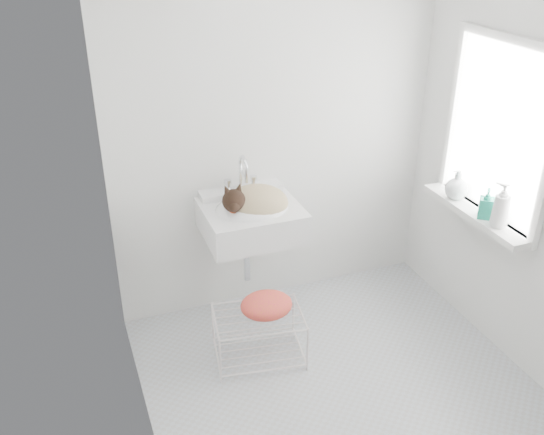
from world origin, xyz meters
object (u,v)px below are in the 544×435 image
object	(u,v)px
sink	(251,207)
bottle_c	(455,198)
cat	(254,202)
bottle_b	(484,217)
wire_rack	(259,337)
bottle_a	(498,226)

from	to	relation	value
sink	bottle_c	xyz separation A→B (m)	(1.27, -0.34, 0.00)
cat	bottle_b	xyz separation A→B (m)	(1.25, -0.62, -0.04)
bottle_c	cat	bearing A→B (deg)	165.37
wire_rack	bottle_a	distance (m)	1.57
cat	bottle_b	size ratio (longest dim) A/B	2.35
bottle_a	bottle_c	world-z (taller)	bottle_a
bottle_a	bottle_b	size ratio (longest dim) A/B	1.22
wire_rack	bottle_b	size ratio (longest dim) A/B	2.81
sink	wire_rack	world-z (taller)	sink
cat	bottle_b	bearing A→B (deg)	-21.22
cat	bottle_c	bearing A→B (deg)	-9.65
sink	wire_rack	bearing A→B (deg)	-103.58
sink	bottle_b	distance (m)	1.42
bottle_a	bottle_b	bearing A→B (deg)	90.00
sink	bottle_c	world-z (taller)	sink
wire_rack	bottle_b	bearing A→B (deg)	-10.06
sink	wire_rack	size ratio (longest dim) A/B	1.15
cat	bottle_c	distance (m)	1.30
sink	bottle_a	xyz separation A→B (m)	(1.27, -0.76, 0.00)
bottle_b	cat	bearing A→B (deg)	153.79
sink	cat	distance (m)	0.05
wire_rack	cat	bearing A→B (deg)	73.94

